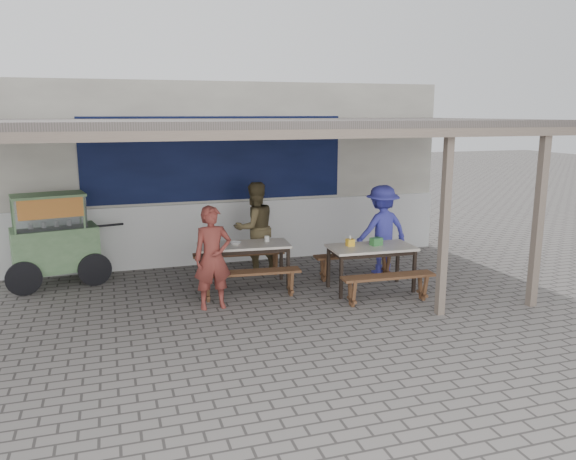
% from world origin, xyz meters
% --- Properties ---
extents(ground, '(60.00, 60.00, 0.00)m').
position_xyz_m(ground, '(0.00, 0.00, 0.00)').
color(ground, '#645E5A').
rests_on(ground, ground).
extents(back_wall, '(9.00, 1.28, 3.50)m').
position_xyz_m(back_wall, '(-0.00, 3.58, 1.72)').
color(back_wall, beige).
rests_on(back_wall, ground).
extents(warung_roof, '(9.00, 4.21, 2.81)m').
position_xyz_m(warung_roof, '(0.02, 0.90, 2.71)').
color(warung_roof, '#534A47').
rests_on(warung_roof, ground).
extents(table_left, '(1.59, 0.80, 0.75)m').
position_xyz_m(table_left, '(-0.10, 1.27, 0.67)').
color(table_left, beige).
rests_on(table_left, ground).
extents(bench_left_street, '(1.65, 0.42, 0.45)m').
position_xyz_m(bench_left_street, '(-0.15, 0.64, 0.34)').
color(bench_left_street, brown).
rests_on(bench_left_street, ground).
extents(bench_left_wall, '(1.65, 0.42, 0.45)m').
position_xyz_m(bench_left_wall, '(-0.04, 1.89, 0.34)').
color(bench_left_wall, brown).
rests_on(bench_left_wall, ground).
extents(table_right, '(1.43, 0.81, 0.75)m').
position_xyz_m(table_right, '(1.88, 0.47, 0.67)').
color(table_right, beige).
rests_on(table_right, ground).
extents(bench_right_street, '(1.51, 0.35, 0.45)m').
position_xyz_m(bench_right_street, '(1.85, -0.22, 0.34)').
color(bench_right_street, brown).
rests_on(bench_right_street, ground).
extents(bench_right_wall, '(1.51, 0.35, 0.45)m').
position_xyz_m(bench_right_wall, '(1.92, 1.15, 0.34)').
color(bench_right_wall, brown).
rests_on(bench_right_wall, ground).
extents(vendor_cart, '(1.89, 1.04, 1.58)m').
position_xyz_m(vendor_cart, '(-3.14, 2.36, 0.86)').
color(vendor_cart, '#6A9060').
rests_on(vendor_cart, ground).
extents(patron_street_side, '(0.58, 0.39, 1.57)m').
position_xyz_m(patron_street_side, '(-0.78, 0.38, 0.79)').
color(patron_street_side, maroon).
rests_on(patron_street_side, ground).
extents(patron_wall_side, '(0.96, 0.83, 1.69)m').
position_xyz_m(patron_wall_side, '(0.31, 2.10, 0.84)').
color(patron_wall_side, brown).
rests_on(patron_wall_side, ground).
extents(patron_right_table, '(1.12, 0.73, 1.63)m').
position_xyz_m(patron_right_table, '(2.53, 1.36, 0.82)').
color(patron_right_table, '#3F40B8').
rests_on(patron_right_table, ground).
extents(tissue_box, '(0.12, 0.12, 0.12)m').
position_xyz_m(tissue_box, '(1.56, 0.59, 0.81)').
color(tissue_box, yellow).
rests_on(tissue_box, table_right).
extents(donation_box, '(0.22, 0.17, 0.13)m').
position_xyz_m(donation_box, '(1.99, 0.51, 0.81)').
color(donation_box, '#387F3F').
rests_on(donation_box, table_right).
extents(condiment_jar, '(0.08, 0.08, 0.10)m').
position_xyz_m(condiment_jar, '(0.34, 1.35, 0.80)').
color(condiment_jar, silver).
rests_on(condiment_jar, table_left).
extents(condiment_bowl, '(0.24, 0.24, 0.04)m').
position_xyz_m(condiment_bowl, '(-0.22, 1.28, 0.77)').
color(condiment_bowl, white).
rests_on(condiment_bowl, table_left).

